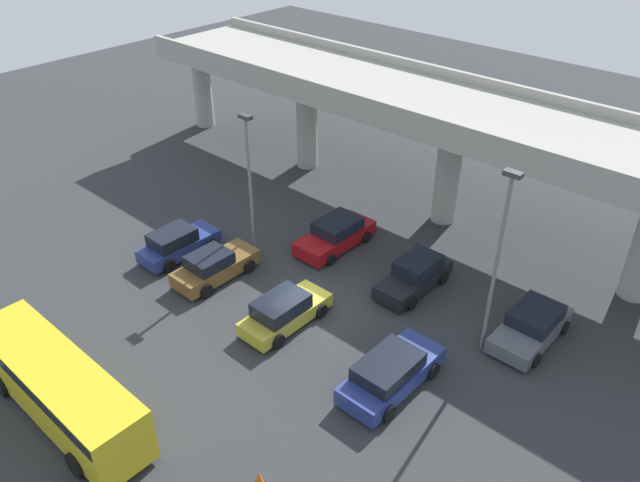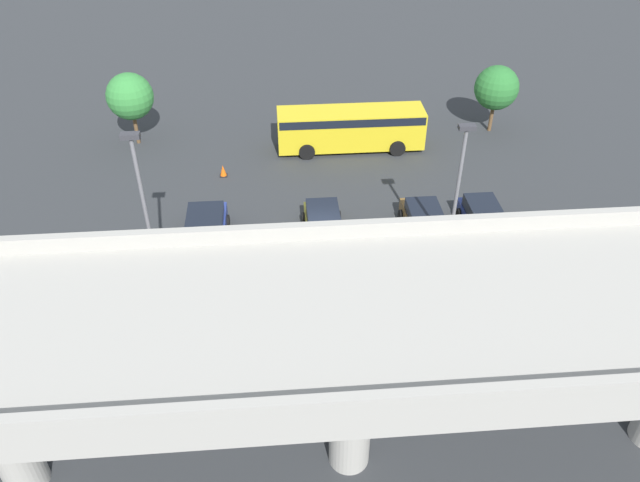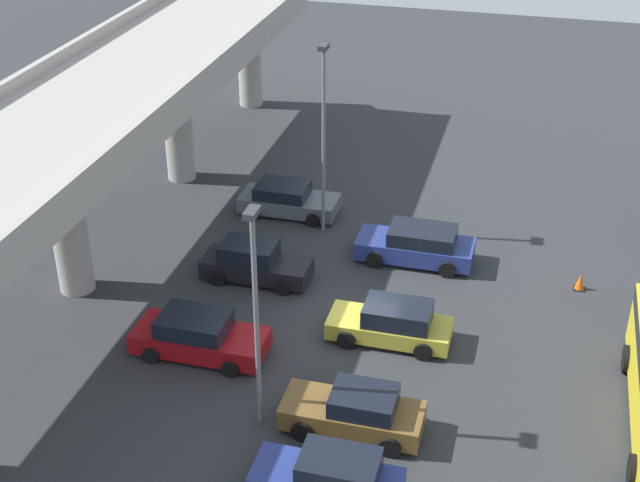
% 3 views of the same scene
% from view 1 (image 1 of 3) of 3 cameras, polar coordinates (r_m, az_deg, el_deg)
% --- Properties ---
extents(ground_plane, '(92.55, 92.55, 0.00)m').
position_cam_1_polar(ground_plane, '(29.36, -1.26, -6.63)').
color(ground_plane, '#2D3033').
extents(highway_overpass, '(44.58, 7.21, 7.55)m').
position_cam_1_polar(highway_overpass, '(34.56, 12.16, 10.55)').
color(highway_overpass, '#9E9B93').
rests_on(highway_overpass, ground_plane).
extents(parked_car_0, '(1.97, 4.36, 1.59)m').
position_cam_1_polar(parked_car_0, '(33.72, -12.91, -0.21)').
color(parked_car_0, navy).
rests_on(parked_car_0, ground_plane).
extents(parked_car_1, '(2.03, 4.50, 1.55)m').
position_cam_1_polar(parked_car_1, '(31.62, -9.63, -2.27)').
color(parked_car_1, brown).
rests_on(parked_car_1, ground_plane).
extents(parked_car_2, '(2.20, 4.78, 1.56)m').
position_cam_1_polar(parked_car_2, '(33.66, 1.45, 0.60)').
color(parked_car_2, maroon).
rests_on(parked_car_2, ground_plane).
extents(parked_car_3, '(2.02, 4.50, 1.54)m').
position_cam_1_polar(parked_car_3, '(28.35, -3.29, -6.44)').
color(parked_car_3, gold).
rests_on(parked_car_3, ground_plane).
extents(parked_car_4, '(2.00, 4.41, 1.62)m').
position_cam_1_polar(parked_car_4, '(30.83, 8.64, -3.11)').
color(parked_car_4, black).
rests_on(parked_car_4, ground_plane).
extents(parked_car_5, '(2.20, 4.89, 1.57)m').
position_cam_1_polar(parked_car_5, '(25.54, 6.49, -11.87)').
color(parked_car_5, navy).
rests_on(parked_car_5, ground_plane).
extents(parked_car_6, '(2.22, 4.53, 1.43)m').
position_cam_1_polar(parked_car_6, '(29.15, 18.78, -7.34)').
color(parked_car_6, '#515660').
rests_on(parked_car_6, ground_plane).
extents(shuttle_bus, '(9.05, 2.58, 2.57)m').
position_cam_1_polar(shuttle_bus, '(25.74, -22.81, -12.02)').
color(shuttle_bus, gold).
rests_on(shuttle_bus, ground_plane).
extents(lamp_post_near_aisle, '(0.70, 0.35, 7.71)m').
position_cam_1_polar(lamp_post_near_aisle, '(31.59, -6.48, 6.03)').
color(lamp_post_near_aisle, slate).
rests_on(lamp_post_near_aisle, ground_plane).
extents(lamp_post_mid_lot, '(0.70, 0.35, 8.54)m').
position_cam_1_polar(lamp_post_mid_lot, '(25.46, 15.99, -1.09)').
color(lamp_post_mid_lot, slate).
rests_on(lamp_post_mid_lot, ground_plane).
extents(traffic_cone, '(0.44, 0.44, 0.70)m').
position_cam_1_polar(traffic_cone, '(22.77, -5.57, -20.87)').
color(traffic_cone, black).
rests_on(traffic_cone, ground_plane).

